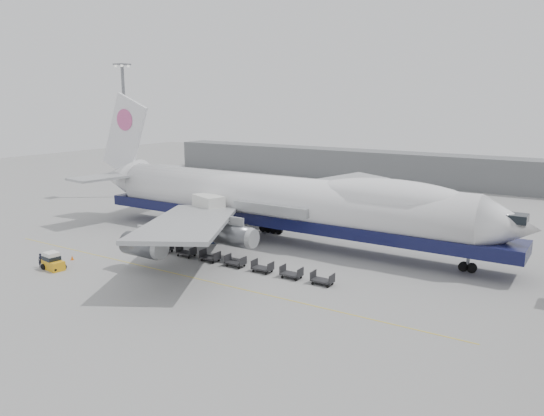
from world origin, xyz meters
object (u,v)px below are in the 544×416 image
Objects in this scene: catering_truck at (209,215)px; baggage_tug at (53,262)px; airliner at (282,200)px; ground_worker at (41,260)px.

baggage_tug is (-6.50, -19.94, -2.57)m from catering_truck.
baggage_tug is at bearing -86.74° from catering_truck.
catering_truck is 2.14× the size of baggage_tug.
baggage_tug is at bearing -122.49° from airliner.
airliner reaches higher than ground_worker.
baggage_tug is 1.77× the size of ground_worker.
airliner is 29.23m from baggage_tug.
baggage_tug is 1.90m from ground_worker.
airliner is 41.56× the size of ground_worker.
airliner is at bearing -18.18° from ground_worker.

